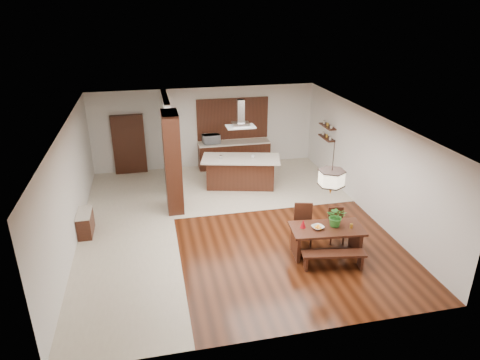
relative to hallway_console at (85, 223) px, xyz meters
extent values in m
plane|color=#321509|center=(3.81, -0.20, -0.32)|extent=(9.00, 9.00, 0.00)
cube|color=white|center=(3.81, -0.20, 2.58)|extent=(8.00, 9.00, 0.04)
cube|color=silver|center=(3.81, 4.30, 1.14)|extent=(8.00, 0.04, 2.90)
cube|color=silver|center=(3.81, -4.70, 1.14)|extent=(8.00, 0.04, 2.90)
cube|color=silver|center=(-0.19, -0.20, 1.14)|extent=(0.04, 9.00, 2.90)
cube|color=silver|center=(7.81, -0.20, 1.14)|extent=(0.04, 9.00, 2.90)
cube|color=beige|center=(1.06, -0.20, -0.31)|extent=(2.50, 9.00, 0.01)
cube|color=beige|center=(5.06, 2.30, -0.31)|extent=(5.50, 4.00, 0.01)
cube|color=#402210|center=(3.81, -0.20, 2.57)|extent=(8.00, 9.00, 0.02)
cube|color=black|center=(2.41, 1.00, 1.14)|extent=(0.45, 1.00, 2.90)
cube|color=silver|center=(2.41, 3.10, 1.14)|extent=(0.18, 2.40, 2.90)
cube|color=black|center=(0.00, 0.00, 0.00)|extent=(0.37, 0.88, 0.63)
cube|color=black|center=(1.11, 4.20, 0.74)|extent=(1.10, 0.20, 2.10)
cube|color=black|center=(4.81, 4.00, 0.13)|extent=(2.60, 0.60, 0.90)
cube|color=beige|center=(4.81, 4.00, 0.61)|extent=(2.60, 0.62, 0.05)
cube|color=brown|center=(4.81, 4.26, 1.44)|extent=(2.60, 0.08, 1.50)
cube|color=black|center=(7.68, 2.40, 1.08)|extent=(0.26, 0.90, 0.04)
cube|color=black|center=(7.68, 2.40, 1.49)|extent=(0.26, 0.90, 0.04)
cube|color=black|center=(5.78, -2.25, 0.37)|extent=(1.80, 1.03, 0.06)
cube|color=black|center=(5.04, -2.17, 0.01)|extent=(0.15, 0.69, 0.66)
cube|color=black|center=(6.52, -2.33, 0.01)|extent=(0.15, 0.69, 0.66)
imported|color=#2E7828|center=(6.01, -2.22, 0.66)|extent=(0.59, 0.56, 0.52)
imported|color=beige|center=(5.55, -2.25, 0.44)|extent=(0.34, 0.34, 0.07)
cone|color=#A10B14|center=(5.22, -2.12, 0.51)|extent=(0.16, 0.16, 0.21)
cylinder|color=gold|center=(6.34, -2.38, 0.46)|extent=(0.09, 0.09, 0.11)
cube|color=black|center=(4.64, 2.14, 0.17)|extent=(2.29, 1.32, 0.97)
cube|color=beige|center=(4.64, 2.08, 0.68)|extent=(2.67, 1.66, 0.05)
imported|color=white|center=(5.01, 2.02, 0.76)|extent=(0.12, 0.12, 0.10)
imported|color=#BABCC2|center=(3.98, 4.03, 0.80)|extent=(0.64, 0.49, 0.33)
camera|label=1|loc=(1.85, -10.51, 5.41)|focal=32.00mm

